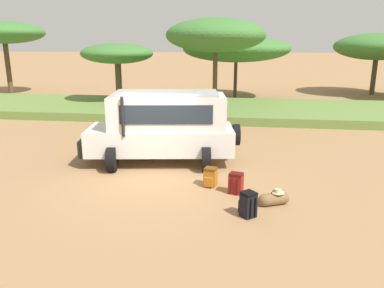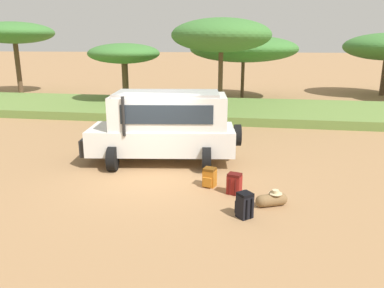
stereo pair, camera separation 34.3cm
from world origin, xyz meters
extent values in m
plane|color=#9E754C|center=(0.00, 0.00, 0.00)|extent=(320.00, 320.00, 0.00)
cube|color=olive|center=(0.00, 11.22, 0.22)|extent=(120.00, 7.00, 0.44)
cube|color=silver|center=(-0.11, 1.55, 0.82)|extent=(5.13, 2.61, 0.84)
cube|color=silver|center=(0.13, 1.59, 1.79)|extent=(4.04, 2.33, 1.10)
cube|color=#232D38|center=(-1.37, 1.37, 1.74)|extent=(0.29, 1.55, 0.77)
cube|color=#232D38|center=(0.27, 0.70, 1.84)|extent=(2.91, 0.48, 0.60)
cube|color=#232D38|center=(0.00, 2.48, 1.84)|extent=(2.91, 0.48, 0.60)
cube|color=#B7B7B7|center=(0.08, 1.58, 2.39)|extent=(3.65, 2.20, 0.10)
cube|color=black|center=(-2.65, 1.17, 0.65)|extent=(0.40, 1.62, 0.56)
cylinder|color=black|center=(-1.06, 0.43, 1.79)|extent=(0.10, 0.10, 1.25)
cylinder|color=black|center=(-1.47, 0.37, 0.40)|extent=(0.40, 0.83, 0.80)
cylinder|color=black|center=(-1.76, 2.29, 0.40)|extent=(0.40, 0.83, 0.80)
cylinder|color=black|center=(1.53, 0.82, 0.40)|extent=(0.40, 0.83, 0.80)
cylinder|color=black|center=(1.25, 2.74, 0.40)|extent=(0.40, 0.83, 0.80)
cylinder|color=black|center=(2.45, 1.94, 0.97)|extent=(0.33, 0.76, 0.74)
cube|color=#B26619|center=(1.80, -0.47, 0.25)|extent=(0.41, 0.37, 0.49)
cube|color=#B26619|center=(1.75, -0.65, 0.18)|extent=(0.27, 0.14, 0.27)
cube|color=#62380E|center=(1.80, -0.47, 0.52)|extent=(0.39, 0.38, 0.07)
cylinder|color=#62380E|center=(1.92, -0.33, 0.25)|extent=(0.04, 0.04, 0.42)
cylinder|color=#62380E|center=(1.77, -0.29, 0.25)|extent=(0.04, 0.04, 0.42)
cube|color=maroon|center=(2.54, -0.93, 0.26)|extent=(0.43, 0.36, 0.53)
cube|color=maroon|center=(2.59, -0.76, 0.20)|extent=(0.29, 0.15, 0.29)
cube|color=#4D100E|center=(2.54, -0.93, 0.56)|extent=(0.42, 0.37, 0.07)
cylinder|color=#4D100E|center=(2.41, -1.05, 0.26)|extent=(0.04, 0.04, 0.45)
cylinder|color=#4D100E|center=(2.57, -1.10, 0.26)|extent=(0.04, 0.04, 0.45)
cube|color=black|center=(2.87, -2.33, 0.28)|extent=(0.44, 0.43, 0.56)
cube|color=black|center=(2.74, -2.18, 0.21)|extent=(0.23, 0.22, 0.31)
cube|color=black|center=(2.87, -2.33, 0.59)|extent=(0.43, 0.44, 0.07)
cylinder|color=black|center=(2.93, -2.50, 0.28)|extent=(0.04, 0.04, 0.48)
cylinder|color=black|center=(3.03, -2.40, 0.28)|extent=(0.04, 0.04, 0.48)
cylinder|color=brown|center=(3.52, -1.55, 0.16)|extent=(0.63, 0.51, 0.32)
sphere|color=brown|center=(3.77, -1.44, 0.16)|extent=(0.31, 0.31, 0.31)
sphere|color=brown|center=(3.27, -1.67, 0.16)|extent=(0.31, 0.31, 0.31)
torus|color=#493721|center=(3.52, -1.55, 0.34)|extent=(0.16, 0.09, 0.16)
cylinder|color=beige|center=(3.61, -1.51, 0.33)|extent=(0.34, 0.34, 0.02)
cylinder|color=beige|center=(3.61, -1.51, 0.38)|extent=(0.17, 0.17, 0.09)
cylinder|color=brown|center=(-16.00, 17.28, 2.04)|extent=(0.39, 0.39, 4.08)
ellipsoid|color=#3D7533|center=(-16.00, 17.28, 4.80)|extent=(6.08, 6.30, 1.67)
cylinder|color=brown|center=(-5.32, 12.60, 1.42)|extent=(0.40, 0.40, 2.85)
ellipsoid|color=#3D7533|center=(-5.32, 12.60, 3.38)|extent=(4.49, 4.71, 1.26)
cylinder|color=brown|center=(1.05, 10.01, 1.83)|extent=(0.25, 0.25, 3.66)
ellipsoid|color=#3D7533|center=(1.05, 10.01, 4.42)|extent=(5.30, 5.61, 1.78)
cylinder|color=brown|center=(1.97, 17.60, 1.40)|extent=(0.25, 0.25, 2.80)
ellipsoid|color=#3D7533|center=(1.97, 17.60, 3.60)|extent=(7.78, 7.84, 1.90)
cylinder|color=brown|center=(12.83, 21.25, 1.43)|extent=(0.38, 0.38, 2.86)
ellipsoid|color=#3D7533|center=(12.83, 21.25, 3.74)|extent=(6.54, 7.13, 2.07)
camera|label=1|loc=(2.68, -10.62, 4.02)|focal=35.00mm
camera|label=2|loc=(3.02, -10.57, 4.02)|focal=35.00mm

